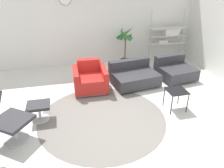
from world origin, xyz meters
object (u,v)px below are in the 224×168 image
object	(u,v)px
armchair_red	(90,80)
couch_second	(175,71)
shelf_unit	(168,35)
potted_plant	(125,47)
couch_low	(134,76)
side_table	(177,93)
ottoman	(39,108)

from	to	relation	value
armchair_red	couch_second	xyz separation A→B (m)	(2.40, 0.15, -0.06)
armchair_red	shelf_unit	bearing A→B (deg)	-150.48
couch_second	potted_plant	xyz separation A→B (m)	(-1.11, 1.18, 0.40)
couch_low	side_table	bearing A→B (deg)	101.77
potted_plant	shelf_unit	size ratio (longest dim) A/B	0.75
couch_second	potted_plant	size ratio (longest dim) A/B	0.83
ottoman	couch_low	distance (m)	2.57
couch_low	couch_second	xyz separation A→B (m)	(1.23, 0.10, -0.00)
side_table	potted_plant	bearing A→B (deg)	98.05
armchair_red	side_table	size ratio (longest dim) A/B	1.82
shelf_unit	potted_plant	bearing A→B (deg)	-174.15
ottoman	armchair_red	xyz separation A→B (m)	(1.16, 1.05, 0.01)
couch_low	couch_second	world-z (taller)	same
couch_second	potted_plant	distance (m)	1.67
ottoman	armchair_red	world-z (taller)	armchair_red
couch_low	shelf_unit	bearing A→B (deg)	-146.81
shelf_unit	armchair_red	bearing A→B (deg)	-151.83
armchair_red	couch_second	size ratio (longest dim) A/B	0.80
side_table	potted_plant	xyz separation A→B (m)	(-0.37, 2.62, 0.22)
armchair_red	shelf_unit	xyz separation A→B (m)	(2.77, 1.48, 0.60)
ottoman	side_table	xyz separation A→B (m)	(2.82, -0.25, 0.14)
couch_low	potted_plant	distance (m)	1.34
ottoman	shelf_unit	xyz separation A→B (m)	(3.93, 2.53, 0.62)
couch_low	shelf_unit	distance (m)	2.25
potted_plant	shelf_unit	distance (m)	1.51
armchair_red	shelf_unit	world-z (taller)	shelf_unit
side_table	shelf_unit	xyz separation A→B (m)	(1.11, 2.78, 0.48)
armchair_red	potted_plant	world-z (taller)	potted_plant
side_table	ottoman	bearing A→B (deg)	175.00
couch_second	side_table	world-z (taller)	couch_second
couch_low	armchair_red	bearing A→B (deg)	-5.58
potted_plant	side_table	bearing A→B (deg)	-81.95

